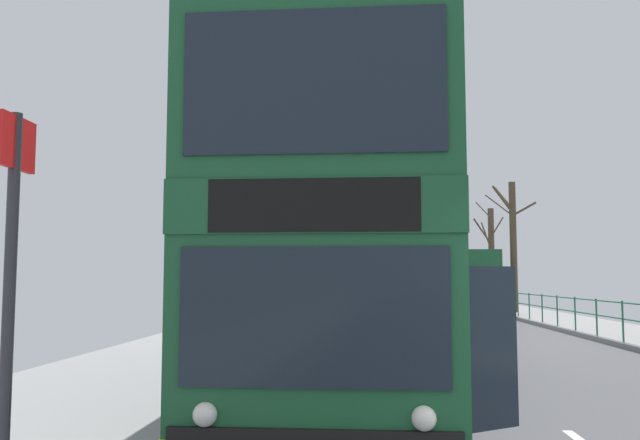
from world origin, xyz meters
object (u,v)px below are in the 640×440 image
at_px(bus_stop_sign_near, 11,270).
at_px(bare_tree_far_02, 513,242).
at_px(double_decker_bus_main, 345,249).
at_px(background_bus_far_lane, 457,280).
at_px(bare_tree_far_00, 491,254).

relative_size(bus_stop_sign_near, bare_tree_far_02, 0.42).
relative_size(double_decker_bus_main, bare_tree_far_02, 1.71).
bearing_deg(background_bus_far_lane, double_decker_bus_main, -102.12).
height_order(double_decker_bus_main, bus_stop_sign_near, double_decker_bus_main).
height_order(double_decker_bus_main, bare_tree_far_00, bare_tree_far_00).
relative_size(double_decker_bus_main, background_bus_far_lane, 1.06).
bearing_deg(background_bus_far_lane, bus_stop_sign_near, -103.22).
height_order(background_bus_far_lane, bus_stop_sign_near, background_bus_far_lane).
xyz_separation_m(bus_stop_sign_near, bare_tree_far_02, (9.94, 29.63, 1.79)).
distance_m(double_decker_bus_main, bare_tree_far_00, 32.17).
height_order(background_bus_far_lane, bare_tree_far_00, bare_tree_far_00).
xyz_separation_m(bus_stop_sign_near, bare_tree_far_00, (10.39, 37.67, 1.48)).
bearing_deg(bus_stop_sign_near, double_decker_bus_main, 72.77).
bearing_deg(double_decker_bus_main, bus_stop_sign_near, -107.23).
xyz_separation_m(double_decker_bus_main, bare_tree_far_02, (7.88, 23.02, 1.35)).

